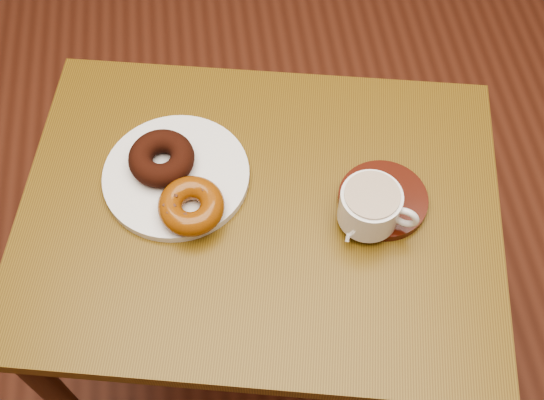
{
  "coord_description": "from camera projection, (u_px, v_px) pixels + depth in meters",
  "views": [
    {
      "loc": [
        -0.09,
        -0.73,
        1.62
      ],
      "look_at": [
        -0.03,
        -0.19,
        0.72
      ],
      "focal_mm": 45.0,
      "sensor_mm": 36.0,
      "label": 1
    }
  ],
  "objects": [
    {
      "name": "donut_caramel",
      "position": [
        191.0,
        206.0,
        1.02
      ],
      "size": [
        0.12,
        0.12,
        0.04
      ],
      "rotation": [
        0.0,
        0.0,
        -0.17
      ],
      "color": "brown",
      "rests_on": "donut_plate"
    },
    {
      "name": "coffee_cup",
      "position": [
        371.0,
        206.0,
        1.01
      ],
      "size": [
        0.11,
        0.09,
        0.06
      ],
      "rotation": [
        0.0,
        0.0,
        -0.51
      ],
      "color": "white",
      "rests_on": "saucer"
    },
    {
      "name": "saucer",
      "position": [
        383.0,
        200.0,
        1.06
      ],
      "size": [
        0.17,
        0.17,
        0.01
      ],
      "primitive_type": "cylinder",
      "rotation": [
        0.0,
        0.0,
        -0.24
      ],
      "color": "#3A1008",
      "rests_on": "cafe_table"
    },
    {
      "name": "cafe_table",
      "position": [
        260.0,
        241.0,
        1.16
      ],
      "size": [
        0.85,
        0.7,
        0.7
      ],
      "rotation": [
        0.0,
        0.0,
        -0.21
      ],
      "color": "brown",
      "rests_on": "ground"
    },
    {
      "name": "teaspoon",
      "position": [
        355.0,
        201.0,
        1.05
      ],
      "size": [
        0.04,
        0.09,
        0.01
      ],
      "rotation": [
        0.0,
        0.0,
        -0.35
      ],
      "color": "silver",
      "rests_on": "saucer"
    },
    {
      "name": "donut_cinnamon",
      "position": [
        162.0,
        158.0,
        1.07
      ],
      "size": [
        0.13,
        0.13,
        0.04
      ],
      "primitive_type": "torus",
      "rotation": [
        0.0,
        0.0,
        -0.32
      ],
      "color": "black",
      "rests_on": "donut_plate"
    },
    {
      "name": "ground",
      "position": [
        274.0,
        279.0,
        1.76
      ],
      "size": [
        6.0,
        6.0,
        0.0
      ],
      "primitive_type": "plane",
      "color": "brown",
      "rests_on": "ground"
    },
    {
      "name": "donut_plate",
      "position": [
        176.0,
        176.0,
        1.08
      ],
      "size": [
        0.3,
        0.3,
        0.01
      ],
      "primitive_type": "cylinder",
      "rotation": [
        0.0,
        0.0,
        -0.39
      ],
      "color": "white",
      "rests_on": "cafe_table"
    }
  ]
}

